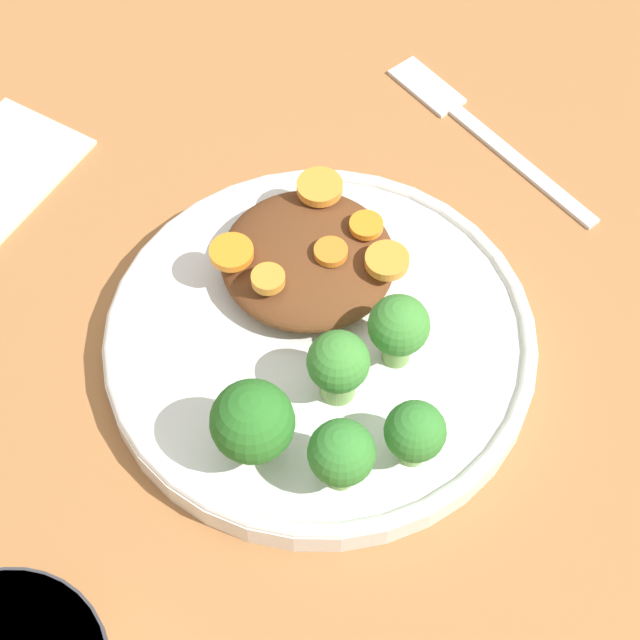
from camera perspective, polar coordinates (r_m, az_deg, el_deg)
ground_plane at (r=0.63m, az=0.00°, el=-1.64°), size 4.00×4.00×0.00m
plate at (r=0.62m, az=0.00°, el=-1.07°), size 0.25×0.25×0.02m
stew_mound at (r=0.62m, az=-0.65°, el=3.27°), size 0.10×0.10×0.03m
broccoli_floret_0 at (r=0.54m, az=-3.62°, el=-5.49°), size 0.04×0.04×0.06m
broccoli_floret_1 at (r=0.55m, az=5.08°, el=-6.02°), size 0.03×0.03×0.04m
broccoli_floret_2 at (r=0.57m, az=0.98°, el=-2.42°), size 0.03×0.03×0.05m
broccoli_floret_3 at (r=0.54m, az=1.15°, el=-7.18°), size 0.04×0.04×0.05m
broccoli_floret_4 at (r=0.58m, az=4.22°, el=-0.43°), size 0.03×0.03×0.05m
carrot_slice_0 at (r=0.61m, az=0.58°, el=3.66°), size 0.02×0.02×0.00m
carrot_slice_1 at (r=0.62m, az=2.48°, el=5.08°), size 0.02×0.02×0.00m
carrot_slice_2 at (r=0.61m, az=3.38°, el=3.40°), size 0.03×0.03×0.01m
carrot_slice_3 at (r=0.60m, az=-2.78°, el=2.21°), size 0.02×0.02×0.01m
carrot_slice_4 at (r=0.64m, az=-0.02°, el=7.11°), size 0.03×0.03×0.01m
carrot_slice_5 at (r=0.61m, az=-4.74°, el=3.62°), size 0.03×0.03×0.01m
fork at (r=0.74m, az=8.13°, el=10.38°), size 0.02×0.19×0.01m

